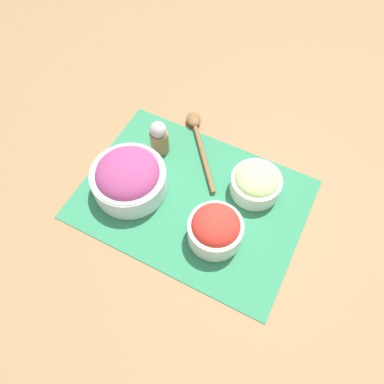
# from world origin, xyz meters

# --- Properties ---
(ground_plane) EXTENTS (3.00, 3.00, 0.00)m
(ground_plane) POSITION_xyz_m (0.00, 0.00, 0.00)
(ground_plane) COLOR olive
(placemat) EXTENTS (0.52, 0.38, 0.00)m
(placemat) POSITION_xyz_m (0.00, 0.00, 0.00)
(placemat) COLOR #2D7A51
(placemat) RESTS_ON ground_plane
(tomato_bowl) EXTENTS (0.12, 0.12, 0.09)m
(tomato_bowl) POSITION_xyz_m (0.09, -0.07, 0.05)
(tomato_bowl) COLOR white
(tomato_bowl) RESTS_ON placemat
(onion_bowl) EXTENTS (0.18, 0.18, 0.09)m
(onion_bowl) POSITION_xyz_m (-0.14, -0.04, 0.05)
(onion_bowl) COLOR silver
(onion_bowl) RESTS_ON placemat
(cucumber_bowl) EXTENTS (0.12, 0.12, 0.07)m
(cucumber_bowl) POSITION_xyz_m (0.12, 0.09, 0.04)
(cucumber_bowl) COLOR silver
(cucumber_bowl) RESTS_ON placemat
(wooden_spoon) EXTENTS (0.18, 0.21, 0.02)m
(wooden_spoon) POSITION_xyz_m (-0.07, 0.17, 0.01)
(wooden_spoon) COLOR brown
(wooden_spoon) RESTS_ON placemat
(pepper_shaker) EXTENTS (0.05, 0.05, 0.10)m
(pepper_shaker) POSITION_xyz_m (-0.14, 0.09, 0.05)
(pepper_shaker) COLOR olive
(pepper_shaker) RESTS_ON placemat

